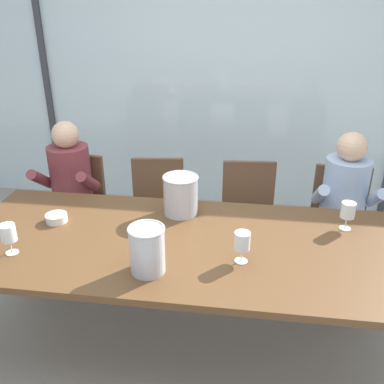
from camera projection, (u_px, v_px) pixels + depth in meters
The scene contains 17 objects.
ground at pixel (202, 257), 3.61m from camera, with size 14.00×14.00×0.00m, color #9E9384.
window_glass_panel at pixel (217, 81), 4.10m from camera, with size 7.84×0.03×2.60m, color silver.
window_mullion_left at pixel (47, 77), 4.30m from camera, with size 0.06×0.06×2.60m, color #38383D.
hillside_vineyard at pixel (233, 67), 7.44m from camera, with size 13.84×2.40×1.87m, color #568942.
dining_table at pixel (184, 251), 2.41m from camera, with size 2.64×1.08×0.77m.
chair_near_curtain at pixel (77, 199), 3.48m from camera, with size 0.50×0.50×0.88m.
chair_left_of_center at pixel (158, 205), 3.38m from camera, with size 0.49×0.49×0.88m.
chair_center at pixel (248, 209), 3.32m from camera, with size 0.48×0.48×0.88m.
chair_right_of_center at pixel (339, 215), 3.23m from camera, with size 0.46×0.46×0.88m.
person_maroon_top at pixel (68, 187), 3.28m from camera, with size 0.47×0.62×1.20m.
person_pale_blue_shirt at pixel (345, 204), 3.02m from camera, with size 0.47×0.62×1.20m.
ice_bucket_primary at pixel (181, 194), 2.65m from camera, with size 0.23×0.23×0.26m.
ice_bucket_secondary at pixel (147, 249), 2.07m from camera, with size 0.19×0.19×0.25m.
tasting_bowl at pixel (56, 218), 2.59m from camera, with size 0.13×0.13×0.05m, color silver.
wine_glass_by_left_taster at pixel (348, 211), 2.47m from camera, with size 0.08×0.08×0.17m.
wine_glass_near_bucket at pixel (242, 241), 2.15m from camera, with size 0.08×0.08×0.17m.
wine_glass_center_pour at pixel (8, 234), 2.23m from camera, with size 0.08×0.08×0.17m.
Camera 1 is at (0.33, -2.02, 2.03)m, focal length 38.98 mm.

